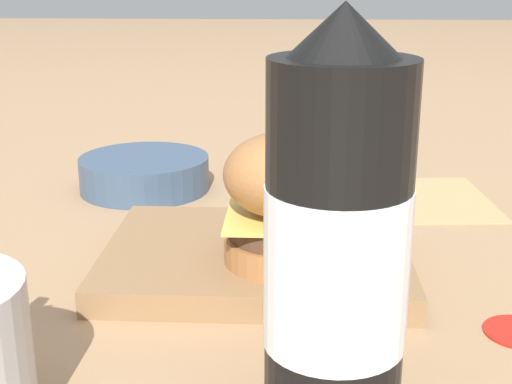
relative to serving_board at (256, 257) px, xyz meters
The scene contains 6 objects.
ground_plane 0.05m from the serving_board, 40.73° to the right, with size 6.00×6.00×0.00m, color #9E7A56.
serving_board is the anchor object (origin of this frame).
burger 0.08m from the serving_board, 127.92° to the left, with size 0.10×0.10×0.11m.
ketchup_bottle 0.26m from the serving_board, 103.59° to the left, with size 0.08×0.08×0.24m.
side_bowl 0.27m from the serving_board, 57.56° to the right, with size 0.16×0.16×0.04m.
parchment_square 0.27m from the serving_board, 130.40° to the right, with size 0.18×0.18×0.00m.
Camera 1 is at (-0.07, 0.62, 0.26)m, focal length 50.00 mm.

